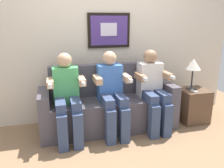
# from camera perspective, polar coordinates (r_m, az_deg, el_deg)

# --- Properties ---
(ground_plane) EXTENTS (5.56, 5.56, 0.00)m
(ground_plane) POSITION_cam_1_polar(r_m,az_deg,el_deg) (3.11, 0.74, -13.26)
(ground_plane) COLOR #8C6B4C
(back_wall_assembly) EXTENTS (4.28, 0.10, 2.60)m
(back_wall_assembly) POSITION_cam_1_polar(r_m,az_deg,el_deg) (3.46, -2.65, 12.34)
(back_wall_assembly) COLOR beige
(back_wall_assembly) RESTS_ON ground_plane
(couch) EXTENTS (1.88, 0.58, 0.90)m
(couch) POSITION_cam_1_polar(r_m,az_deg,el_deg) (3.26, -0.81, -5.75)
(couch) COLOR #514C56
(couch) RESTS_ON ground_plane
(person_on_left) EXTENTS (0.46, 0.56, 1.11)m
(person_on_left) POSITION_cam_1_polar(r_m,az_deg,el_deg) (2.92, -11.17, -2.54)
(person_on_left) COLOR #4CB266
(person_on_left) RESTS_ON ground_plane
(person_in_middle) EXTENTS (0.46, 0.56, 1.11)m
(person_in_middle) POSITION_cam_1_polar(r_m,az_deg,el_deg) (3.01, -0.04, -1.69)
(person_in_middle) COLOR #3F72CC
(person_in_middle) RESTS_ON ground_plane
(person_on_right) EXTENTS (0.46, 0.56, 1.11)m
(person_on_right) POSITION_cam_1_polar(r_m,az_deg,el_deg) (3.20, 10.08, -0.84)
(person_on_right) COLOR white
(person_on_right) RESTS_ON ground_plane
(side_table_right) EXTENTS (0.40, 0.40, 0.50)m
(side_table_right) POSITION_cam_1_polar(r_m,az_deg,el_deg) (3.71, 19.40, -5.00)
(side_table_right) COLOR brown
(side_table_right) RESTS_ON ground_plane
(table_lamp) EXTENTS (0.22, 0.22, 0.46)m
(table_lamp) POSITION_cam_1_polar(r_m,az_deg,el_deg) (3.56, 19.56, 4.35)
(table_lamp) COLOR #333338
(table_lamp) RESTS_ON side_table_right
(spare_remote_on_table) EXTENTS (0.04, 0.13, 0.02)m
(spare_remote_on_table) POSITION_cam_1_polar(r_m,az_deg,el_deg) (3.51, 19.77, -1.72)
(spare_remote_on_table) COLOR white
(spare_remote_on_table) RESTS_ON side_table_right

